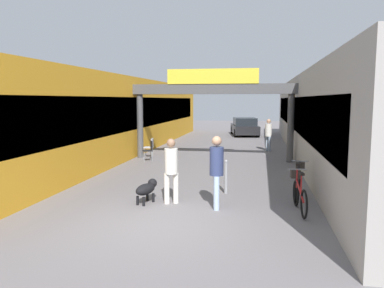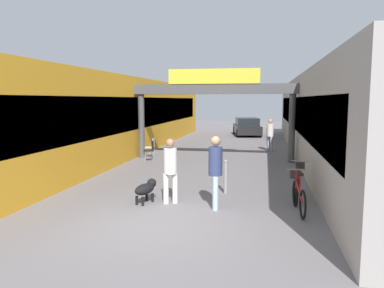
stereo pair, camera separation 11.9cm
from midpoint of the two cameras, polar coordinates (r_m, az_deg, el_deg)
The scene contains 14 objects.
ground_plane at distance 8.23m, azimuth -4.88°, elevation -12.23°, with size 80.00×80.00×0.00m, color slate.
storefront_left at distance 19.86m, azimuth -10.41°, elevation 4.32°, with size 3.00×26.00×3.71m.
storefront_right at distance 18.72m, azimuth 20.10°, elevation 3.87°, with size 3.00×26.00×3.71m.
arcade_sign_gateway at distance 16.51m, azimuth 3.56°, elevation 7.34°, with size 7.40×0.47×3.99m.
pedestrian_with_dog at distance 9.62m, azimuth -2.97°, elevation -3.46°, with size 0.45×0.45×1.69m.
pedestrian_companion at distance 9.13m, azimuth 3.97°, elevation -3.55°, with size 0.39×0.40×1.80m.
pedestrian_carrying_crate at distance 19.80m, azimuth 11.99°, elevation 1.67°, with size 0.47×0.47×1.68m.
dog_on_leash at distance 9.85m, azimuth -6.67°, elevation -6.76°, with size 0.52×0.85×0.60m.
bicycle_red_nearest at distance 9.44m, azimuth 16.22°, elevation -7.22°, with size 0.46×1.69×0.98m.
bicycle_black_second at distance 10.71m, azimuth 16.17°, elevation -5.56°, with size 0.48×1.67×0.98m.
bollard_post_metal at distance 10.75m, azimuth 5.47°, elevation -4.95°, with size 0.10×0.10×0.98m.
cafe_chair_black_nearer at distance 16.37m, azimuth -6.15°, elevation -0.75°, with size 0.53×0.53×0.89m.
cafe_chair_aluminium_farther at distance 17.45m, azimuth -6.01°, elevation -0.28°, with size 0.44×0.44×0.89m.
parked_car_black at distance 28.31m, azimuth 8.49°, elevation 2.60°, with size 2.37×4.23×1.33m.
Camera 2 is at (2.21, -7.46, 2.68)m, focal length 35.00 mm.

